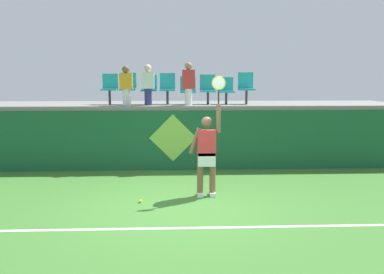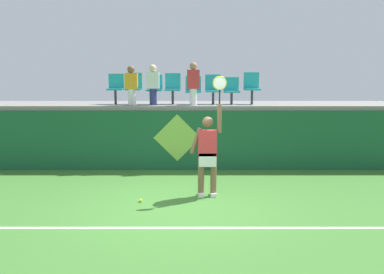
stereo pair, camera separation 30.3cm
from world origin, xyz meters
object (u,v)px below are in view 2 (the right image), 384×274
(stadium_chair_4, at_px, (192,89))
(stadium_chair_6, at_px, (230,89))
(tennis_ball, at_px, (139,201))
(stadium_chair_1, at_px, (132,87))
(stadium_chair_7, at_px, (250,86))
(spectator_0, at_px, (192,83))
(spectator_1, at_px, (151,84))
(tennis_player, at_px, (206,152))
(stadium_chair_2, at_px, (153,88))
(stadium_chair_3, at_px, (171,87))
(stadium_chair_0, at_px, (114,87))
(water_bottle, at_px, (133,101))
(stadium_chair_5, at_px, (211,88))
(spectator_2, at_px, (130,84))

(stadium_chair_4, xyz_separation_m, stadium_chair_6, (1.09, -0.00, -0.01))
(tennis_ball, distance_m, stadium_chair_6, 4.73)
(stadium_chair_1, xyz_separation_m, stadium_chair_7, (3.36, 0.00, 0.00))
(spectator_0, height_order, spectator_1, spectator_0)
(tennis_player, bearing_deg, stadium_chair_2, 113.35)
(stadium_chair_3, bearing_deg, stadium_chair_2, -179.58)
(stadium_chair_0, xyz_separation_m, stadium_chair_6, (3.30, -0.00, -0.07))
(water_bottle, bearing_deg, spectator_0, 5.50)
(stadium_chair_3, distance_m, stadium_chair_7, 2.25)
(stadium_chair_1, relative_size, stadium_chair_4, 1.13)
(tennis_ball, bearing_deg, spectator_1, 90.70)
(stadium_chair_3, bearing_deg, stadium_chair_0, -179.88)
(stadium_chair_3, distance_m, stadium_chair_6, 1.67)
(stadium_chair_0, height_order, stadium_chair_2, stadium_chair_0)
(stadium_chair_0, distance_m, stadium_chair_4, 2.21)
(stadium_chair_5, height_order, stadium_chair_6, stadium_chair_5)
(spectator_2, bearing_deg, stadium_chair_2, 38.27)
(tennis_player, height_order, stadium_chair_3, stadium_chair_3)
(water_bottle, height_order, stadium_chair_4, stadium_chair_4)
(stadium_chair_4, height_order, spectator_0, spectator_0)
(stadium_chair_6, height_order, spectator_0, spectator_0)
(tennis_ball, height_order, stadium_chair_5, stadium_chair_5)
(tennis_player, xyz_separation_m, stadium_chair_0, (-2.50, 3.23, 1.27))
(stadium_chair_0, relative_size, stadium_chair_5, 1.03)
(tennis_player, height_order, stadium_chair_7, stadium_chair_7)
(tennis_ball, xyz_separation_m, spectator_2, (-0.63, 3.18, 2.26))
(stadium_chair_6, distance_m, stadium_chair_7, 0.59)
(stadium_chair_1, relative_size, stadium_chair_7, 0.99)
(stadium_chair_5, relative_size, spectator_2, 0.78)
(spectator_2, bearing_deg, stadium_chair_7, 7.91)
(spectator_2, bearing_deg, stadium_chair_5, 11.68)
(spectator_1, distance_m, spectator_2, 0.59)
(tennis_player, xyz_separation_m, spectator_2, (-1.98, 2.77, 1.34))
(stadium_chair_0, bearing_deg, spectator_1, -20.69)
(stadium_chair_3, xyz_separation_m, spectator_2, (-1.11, -0.47, 0.08))
(stadium_chair_7, bearing_deg, water_bottle, -169.10)
(stadium_chair_0, relative_size, stadium_chair_4, 1.10)
(stadium_chair_0, distance_m, stadium_chair_2, 1.10)
(spectator_2, bearing_deg, water_bottle, -57.34)
(tennis_player, relative_size, spectator_0, 2.15)
(spectator_0, bearing_deg, stadium_chair_4, 90.00)
(spectator_2, bearing_deg, stadium_chair_0, 138.29)
(stadium_chair_4, distance_m, spectator_2, 1.76)
(tennis_player, distance_m, spectator_2, 3.66)
(stadium_chair_0, xyz_separation_m, stadium_chair_1, (0.52, 0.00, 0.01))
(stadium_chair_3, relative_size, stadium_chair_4, 1.11)
(water_bottle, bearing_deg, stadium_chair_4, 21.43)
(stadium_chair_0, bearing_deg, water_bottle, -45.05)
(stadium_chair_3, distance_m, spectator_1, 0.68)
(stadium_chair_4, bearing_deg, stadium_chair_0, -179.98)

